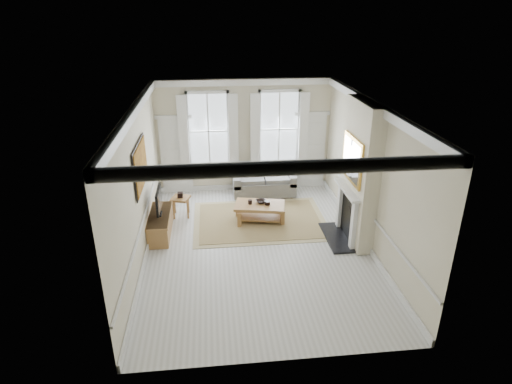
{
  "coord_description": "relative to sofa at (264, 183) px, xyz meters",
  "views": [
    {
      "loc": [
        -0.99,
        -8.79,
        5.27
      ],
      "look_at": [
        0.02,
        0.41,
        1.25
      ],
      "focal_mm": 30.0,
      "sensor_mm": 36.0,
      "label": 1
    }
  ],
  "objects": [
    {
      "name": "floor",
      "position": [
        -0.54,
        -3.11,
        -0.36
      ],
      "size": [
        7.2,
        7.2,
        0.0
      ],
      "primitive_type": "plane",
      "color": "#B7B5AD",
      "rests_on": "ground"
    },
    {
      "name": "chimney_breast",
      "position": [
        1.88,
        -2.91,
        1.34
      ],
      "size": [
        0.35,
        1.7,
        3.38
      ],
      "primitive_type": "cube",
      "color": "beige",
      "rests_on": "floor"
    },
    {
      "name": "ceiling",
      "position": [
        -0.54,
        -3.11,
        3.04
      ],
      "size": [
        7.2,
        7.2,
        0.0
      ],
      "primitive_type": "plane",
      "rotation": [
        3.14,
        0.0,
        0.0
      ],
      "color": "white",
      "rests_on": "back_wall"
    },
    {
      "name": "door_left",
      "position": [
        -2.59,
        0.45,
        0.79
      ],
      "size": [
        0.9,
        0.08,
        2.3
      ],
      "primitive_type": "cube",
      "color": "silver",
      "rests_on": "floor"
    },
    {
      "name": "right_wall",
      "position": [
        2.06,
        -3.11,
        1.34
      ],
      "size": [
        0.0,
        7.2,
        7.2
      ],
      "primitive_type": "plane",
      "rotation": [
        1.57,
        0.0,
        -1.57
      ],
      "color": "beige",
      "rests_on": "floor"
    },
    {
      "name": "window_right",
      "position": [
        0.51,
        0.44,
        1.54
      ],
      "size": [
        1.26,
        0.2,
        2.2
      ],
      "primitive_type": null,
      "color": "#B2BCC6",
      "rests_on": "back_wall"
    },
    {
      "name": "fireplace",
      "position": [
        1.66,
        -2.91,
        0.37
      ],
      "size": [
        0.21,
        1.45,
        1.33
      ],
      "color": "silver",
      "rests_on": "floor"
    },
    {
      "name": "tv",
      "position": [
        -2.86,
        -2.22,
        0.58
      ],
      "size": [
        0.08,
        0.9,
        0.68
      ],
      "color": "black",
      "rests_on": "tv_stand"
    },
    {
      "name": "painting",
      "position": [
        -3.1,
        -2.81,
        1.69
      ],
      "size": [
        0.05,
        1.66,
        1.06
      ],
      "primitive_type": "cube",
      "color": "#B8871F",
      "rests_on": "left_wall"
    },
    {
      "name": "coffee_table",
      "position": [
        -0.33,
        -1.77,
        0.05
      ],
      "size": [
        1.42,
        1.0,
        0.49
      ],
      "rotation": [
        0.0,
        0.0,
        -0.2
      ],
      "color": "brown",
      "rests_on": "rug"
    },
    {
      "name": "hearth",
      "position": [
        1.46,
        -2.91,
        -0.33
      ],
      "size": [
        0.55,
        1.5,
        0.05
      ],
      "primitive_type": "cube",
      "color": "black",
      "rests_on": "floor"
    },
    {
      "name": "back_wall",
      "position": [
        -0.54,
        0.49,
        1.34
      ],
      "size": [
        5.2,
        0.0,
        5.2
      ],
      "primitive_type": "plane",
      "rotation": [
        1.57,
        0.0,
        0.0
      ],
      "color": "beige",
      "rests_on": "floor"
    },
    {
      "name": "window_left",
      "position": [
        -1.59,
        0.44,
        1.54
      ],
      "size": [
        1.26,
        0.2,
        2.2
      ],
      "primitive_type": null,
      "color": "#B2BCC6",
      "rests_on": "back_wall"
    },
    {
      "name": "rug",
      "position": [
        -0.33,
        -1.77,
        -0.35
      ],
      "size": [
        3.5,
        2.6,
        0.02
      ],
      "primitive_type": "cube",
      "color": "olive",
      "rests_on": "floor"
    },
    {
      "name": "door_right",
      "position": [
        1.51,
        0.45,
        0.79
      ],
      "size": [
        0.9,
        0.08,
        2.3
      ],
      "primitive_type": "cube",
      "color": "silver",
      "rests_on": "floor"
    },
    {
      "name": "mirror",
      "position": [
        1.67,
        -2.91,
        1.69
      ],
      "size": [
        0.06,
        1.26,
        1.06
      ],
      "primitive_type": "cube",
      "color": "gold",
      "rests_on": "chimney_breast"
    },
    {
      "name": "bowl",
      "position": [
        -0.28,
        -1.67,
        0.16
      ],
      "size": [
        0.34,
        0.34,
        0.07
      ],
      "primitive_type": "imported",
      "rotation": [
        0.0,
        0.0,
        0.28
      ],
      "color": "black",
      "rests_on": "coffee_table"
    },
    {
      "name": "side_table",
      "position": [
        -2.42,
        -1.23,
        0.08
      ],
      "size": [
        0.57,
        0.57,
        0.55
      ],
      "rotation": [
        0.0,
        0.0,
        -0.31
      ],
      "color": "brown",
      "rests_on": "floor"
    },
    {
      "name": "tv_stand",
      "position": [
        -2.88,
        -2.22,
        -0.09
      ],
      "size": [
        0.49,
        1.53,
        0.55
      ],
      "primitive_type": "cube",
      "color": "brown",
      "rests_on": "floor"
    },
    {
      "name": "sofa",
      "position": [
        0.0,
        0.0,
        0.0
      ],
      "size": [
        1.85,
        0.9,
        0.86
      ],
      "color": "slate",
      "rests_on": "floor"
    },
    {
      "name": "left_wall",
      "position": [
        -3.14,
        -3.11,
        1.34
      ],
      "size": [
        0.0,
        7.2,
        7.2
      ],
      "primitive_type": "plane",
      "rotation": [
        1.57,
        0.0,
        1.57
      ],
      "color": "beige",
      "rests_on": "floor"
    },
    {
      "name": "ceramic_pot_a",
      "position": [
        -0.58,
        -1.72,
        0.18
      ],
      "size": [
        0.11,
        0.11,
        0.11
      ],
      "primitive_type": "cylinder",
      "color": "black",
      "rests_on": "coffee_table"
    },
    {
      "name": "ceramic_pot_b",
      "position": [
        -0.13,
        -1.82,
        0.18
      ],
      "size": [
        0.14,
        0.14,
        0.1
      ],
      "primitive_type": "cylinder",
      "color": "black",
      "rests_on": "coffee_table"
    }
  ]
}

